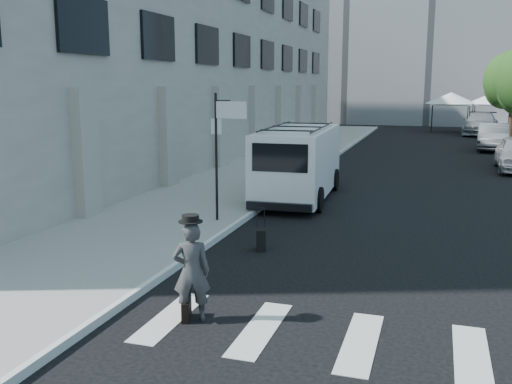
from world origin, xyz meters
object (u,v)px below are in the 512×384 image
Objects in this scene: cargo_van at (299,162)px; parked_car_c at (481,124)px; parked_car_b at (493,137)px; businessman at (192,272)px; briefcase at (186,309)px; suitcase at (261,239)px.

parked_car_c is at bearing 72.31° from cargo_van.
cargo_van is 1.36× the size of parked_car_b.
briefcase is at bearing -23.78° from businessman.
parked_car_c reaches higher than parked_car_b.
cargo_van is at bearing -108.32° from parked_car_b.
businessman is 4.29m from suitcase.
cargo_van is at bearing -98.59° from parked_car_c.
suitcase is at bearing -101.13° from parked_car_b.
parked_car_c is (-0.07, 10.61, 0.08)m from parked_car_b.
parked_car_b reaches higher than briefcase.
suitcase is 0.15× the size of cargo_van.
suitcase is 35.36m from parked_car_c.
parked_car_c reaches higher than suitcase.
cargo_van is at bearing 76.17° from briefcase.
businessman is 39.50m from parked_car_c.
parked_car_b is (6.90, 28.30, -0.06)m from businessman.
suitcase is 0.17× the size of parked_car_c.
businessman reaches higher than suitcase.
businessman is at bearing -88.69° from cargo_van.
parked_car_c is (6.94, 38.91, 0.69)m from briefcase.
parked_car_c is at bearing 95.50° from parked_car_b.
briefcase is 4.25m from suitcase.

